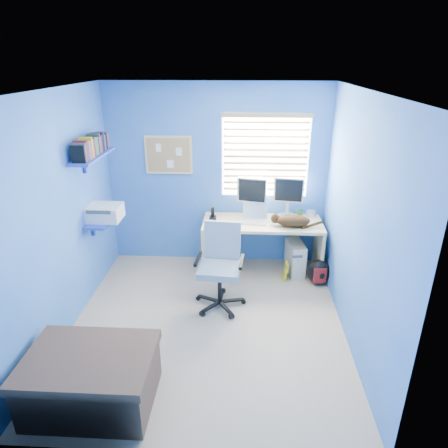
# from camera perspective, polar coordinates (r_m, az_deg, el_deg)

# --- Properties ---
(floor) EXTENTS (3.00, 3.20, 0.00)m
(floor) POSITION_cam_1_polar(r_m,az_deg,el_deg) (4.63, -2.37, -14.06)
(floor) COLOR tan
(floor) RESTS_ON ground
(ceiling) EXTENTS (3.00, 3.20, 0.00)m
(ceiling) POSITION_cam_1_polar(r_m,az_deg,el_deg) (3.71, -3.02, 18.53)
(ceiling) COLOR white
(ceiling) RESTS_ON wall_back
(wall_back) EXTENTS (3.00, 0.01, 2.50)m
(wall_back) POSITION_cam_1_polar(r_m,az_deg,el_deg) (5.51, -1.02, 6.74)
(wall_back) COLOR blue
(wall_back) RESTS_ON ground
(wall_front) EXTENTS (3.00, 0.01, 2.50)m
(wall_front) POSITION_cam_1_polar(r_m,az_deg,el_deg) (2.61, -6.17, -13.08)
(wall_front) COLOR blue
(wall_front) RESTS_ON ground
(wall_left) EXTENTS (0.01, 3.20, 2.50)m
(wall_left) POSITION_cam_1_polar(r_m,az_deg,el_deg) (4.41, -22.43, 0.78)
(wall_left) COLOR blue
(wall_left) RESTS_ON ground
(wall_right) EXTENTS (0.01, 3.20, 2.50)m
(wall_right) POSITION_cam_1_polar(r_m,az_deg,el_deg) (4.14, 18.48, -0.05)
(wall_right) COLOR blue
(wall_right) RESTS_ON ground
(desk) EXTENTS (1.59, 0.65, 0.74)m
(desk) POSITION_cam_1_polar(r_m,az_deg,el_deg) (5.50, 5.38, -3.24)
(desk) COLOR #CAB686
(desk) RESTS_ON floor
(laptop) EXTENTS (0.35, 0.29, 0.22)m
(laptop) POSITION_cam_1_polar(r_m,az_deg,el_deg) (5.29, 4.38, 1.41)
(laptop) COLOR silver
(laptop) RESTS_ON desk
(monitor_left) EXTENTS (0.42, 0.20, 0.54)m
(monitor_left) POSITION_cam_1_polar(r_m,az_deg,el_deg) (5.45, 3.97, 3.87)
(monitor_left) COLOR silver
(monitor_left) RESTS_ON desk
(monitor_right) EXTENTS (0.41, 0.18, 0.54)m
(monitor_right) POSITION_cam_1_polar(r_m,az_deg,el_deg) (5.52, 9.13, 3.86)
(monitor_right) COLOR silver
(monitor_right) RESTS_ON desk
(phone) EXTENTS (0.09, 0.11, 0.17)m
(phone) POSITION_cam_1_polar(r_m,az_deg,el_deg) (5.37, -1.62, 1.51)
(phone) COLOR black
(phone) RESTS_ON desk
(mug) EXTENTS (0.10, 0.09, 0.10)m
(mug) POSITION_cam_1_polar(r_m,az_deg,el_deg) (5.56, 10.75, 1.47)
(mug) COLOR #28663D
(mug) RESTS_ON desk
(cd_spindle) EXTENTS (0.13, 0.13, 0.07)m
(cd_spindle) POSITION_cam_1_polar(r_m,az_deg,el_deg) (5.64, 12.32, 1.49)
(cd_spindle) COLOR silver
(cd_spindle) RESTS_ON desk
(cat) EXTENTS (0.46, 0.29, 0.15)m
(cat) POSITION_cam_1_polar(r_m,az_deg,el_deg) (5.23, 9.85, 0.45)
(cat) COLOR black
(cat) RESTS_ON desk
(tower_pc) EXTENTS (0.26, 0.46, 0.45)m
(tower_pc) POSITION_cam_1_polar(r_m,az_deg,el_deg) (5.59, 10.10, -4.74)
(tower_pc) COLOR beige
(tower_pc) RESTS_ON floor
(drawer_boxes) EXTENTS (0.35, 0.28, 0.41)m
(drawer_boxes) POSITION_cam_1_polar(r_m,az_deg,el_deg) (5.66, -0.75, -4.24)
(drawer_boxes) COLOR tan
(drawer_boxes) RESTS_ON floor
(yellow_book) EXTENTS (0.03, 0.17, 0.24)m
(yellow_book) POSITION_cam_1_polar(r_m,az_deg,el_deg) (5.45, 8.78, -6.67)
(yellow_book) COLOR yellow
(yellow_book) RESTS_ON floor
(backpack) EXTENTS (0.33, 0.27, 0.35)m
(backpack) POSITION_cam_1_polar(r_m,az_deg,el_deg) (5.40, 13.38, -6.69)
(backpack) COLOR black
(backpack) RESTS_ON floor
(bed_corner) EXTENTS (1.02, 0.73, 0.49)m
(bed_corner) POSITION_cam_1_polar(r_m,az_deg,el_deg) (3.80, -18.37, -20.30)
(bed_corner) COLOR #4A3429
(bed_corner) RESTS_ON floor
(office_chair) EXTENTS (0.63, 0.63, 1.00)m
(office_chair) POSITION_cam_1_polar(r_m,az_deg,el_deg) (4.76, -0.53, -7.51)
(office_chair) COLOR black
(office_chair) RESTS_ON floor
(window_blinds) EXTENTS (1.15, 0.05, 1.10)m
(window_blinds) POSITION_cam_1_polar(r_m,az_deg,el_deg) (5.40, 5.93, 9.57)
(window_blinds) COLOR white
(window_blinds) RESTS_ON ground
(corkboard) EXTENTS (0.64, 0.02, 0.52)m
(corkboard) POSITION_cam_1_polar(r_m,az_deg,el_deg) (5.50, -7.92, 9.73)
(corkboard) COLOR #CAB686
(corkboard) RESTS_ON ground
(wall_shelves) EXTENTS (0.42, 0.90, 1.05)m
(wall_shelves) POSITION_cam_1_polar(r_m,az_deg,el_deg) (4.95, -17.69, 5.99)
(wall_shelves) COLOR #2A41BA
(wall_shelves) RESTS_ON ground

